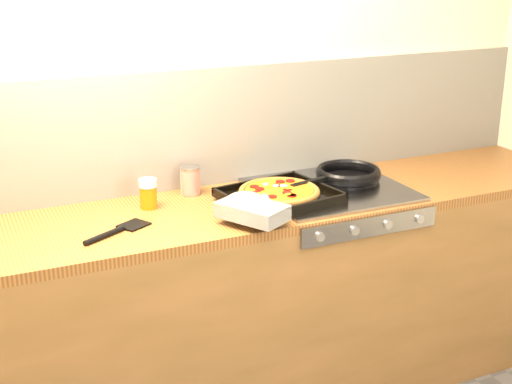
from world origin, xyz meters
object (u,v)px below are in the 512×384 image
tomato_can (190,181)px  juice_glass (148,193)px  pizza_on_tray (271,197)px  frying_pan (347,175)px

tomato_can → juice_glass: size_ratio=1.00×
tomato_can → juice_glass: same height
pizza_on_tray → juice_glass: 0.48m
frying_pan → tomato_can: bearing=167.5°
frying_pan → juice_glass: juice_glass is taller
pizza_on_tray → frying_pan: size_ratio=1.14×
pizza_on_tray → juice_glass: (-0.43, 0.20, 0.02)m
juice_glass → pizza_on_tray: bearing=-24.8°
pizza_on_tray → frying_pan: pizza_on_tray is taller
pizza_on_tray → juice_glass: bearing=155.2°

